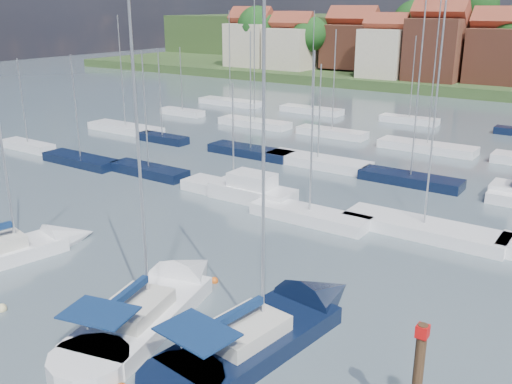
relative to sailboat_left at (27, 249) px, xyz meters
The scene contains 8 objects.
ground 37.93m from the sailboat_left, 73.11° to the left, with size 260.00×260.00×0.00m, color #485A62.
sailboat_left is the anchor object (origin of this frame).
sailboat_centre 11.37m from the sailboat_left, ahead, with size 6.39×13.59×17.78m.
sailboat_navy 17.67m from the sailboat_left, ahead, with size 5.37×14.04×18.85m.
buoy_c 7.01m from the sailboat_left, 44.75° to the right, with size 0.52×0.52×0.52m, color beige.
buoy_e 12.48m from the sailboat_left, 16.50° to the left, with size 0.43×0.43×0.43m, color #D85914.
buoy_h 17.48m from the sailboat_left, ahead, with size 0.50×0.50×0.50m, color beige.
marina_field 34.00m from the sailboat_left, 67.66° to the left, with size 79.62×41.41×15.93m.
Camera 1 is at (18.97, -15.06, 14.67)m, focal length 40.00 mm.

